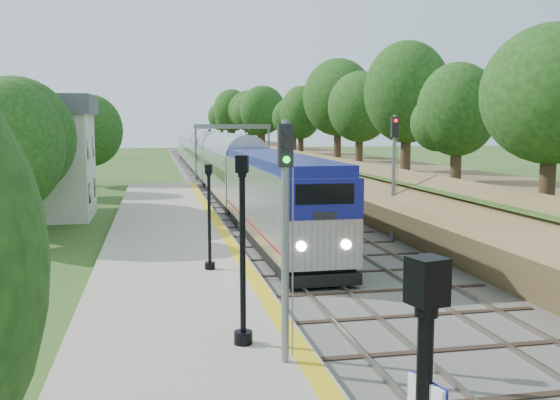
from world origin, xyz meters
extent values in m
plane|color=#2D4C19|center=(0.00, 0.00, 0.00)|extent=(320.00, 320.00, 0.00)
cube|color=#4C4944|center=(2.00, 60.00, 0.06)|extent=(9.50, 170.00, 0.12)
cube|color=gray|center=(-0.72, 60.00, 0.20)|extent=(0.08, 170.00, 0.16)
cube|color=gray|center=(0.72, 60.00, 0.20)|extent=(0.08, 170.00, 0.16)
cube|color=gray|center=(3.28, 60.00, 0.20)|extent=(0.08, 170.00, 0.16)
cube|color=gray|center=(4.72, 60.00, 0.20)|extent=(0.08, 170.00, 0.16)
cube|color=#A49984|center=(-5.20, 16.00, 0.19)|extent=(6.40, 68.00, 0.38)
cube|color=gold|center=(-2.35, 16.00, 0.39)|extent=(0.55, 68.00, 0.01)
cube|color=brown|center=(11.50, 60.00, 1.50)|extent=(9.00, 170.00, 3.00)
cube|color=brown|center=(7.60, 60.00, 1.30)|extent=(4.47, 170.00, 4.54)
cylinder|color=#332316|center=(10.00, 10.00, 4.31)|extent=(0.60, 0.60, 2.62)
sphere|color=black|center=(10.00, 10.00, 7.88)|extent=(5.70, 5.70, 5.70)
cylinder|color=#332316|center=(10.00, 60.00, 4.31)|extent=(0.60, 0.60, 2.62)
sphere|color=black|center=(10.00, 60.00, 7.88)|extent=(5.70, 5.70, 5.70)
cylinder|color=#332316|center=(10.00, 110.00, 4.31)|extent=(0.60, 0.60, 2.62)
sphere|color=black|center=(10.00, 110.00, 7.88)|extent=(5.70, 5.70, 5.70)
cube|color=silver|center=(-14.00, 30.00, 3.40)|extent=(8.00, 6.00, 6.80)
cube|color=#4D5054|center=(-14.00, 30.00, 7.40)|extent=(8.60, 6.60, 1.20)
cube|color=black|center=(-9.99, 28.20, 1.80)|extent=(0.05, 1.10, 1.30)
cube|color=black|center=(-9.99, 31.80, 1.80)|extent=(0.05, 1.10, 1.30)
cube|color=black|center=(-9.99, 28.20, 4.60)|extent=(0.05, 1.10, 1.30)
cube|color=black|center=(-9.99, 31.80, 4.60)|extent=(0.05, 1.10, 1.30)
cylinder|color=slate|center=(-1.50, 55.00, 3.10)|extent=(0.24, 0.24, 6.20)
cylinder|color=slate|center=(6.50, 55.00, 3.10)|extent=(0.24, 0.24, 6.20)
cube|color=slate|center=(2.50, 55.00, 5.95)|extent=(8.40, 0.25, 0.50)
cube|color=black|center=(0.00, 54.85, 5.20)|extent=(0.30, 0.20, 0.90)
cube|color=black|center=(4.00, 54.85, 5.20)|extent=(0.30, 0.20, 0.90)
cylinder|color=#332316|center=(-12.00, 26.00, 1.22)|extent=(0.60, 0.60, 2.45)
sphere|color=black|center=(-12.00, 26.00, 4.55)|extent=(5.32, 5.32, 5.32)
cylinder|color=#332316|center=(-12.00, 42.00, 1.22)|extent=(0.60, 0.60, 2.45)
sphere|color=black|center=(-12.00, 42.00, 4.55)|extent=(5.32, 5.32, 5.32)
cube|color=black|center=(0.00, 17.28, 0.57)|extent=(2.70, 16.91, 0.59)
cube|color=#B7BAC1|center=(0.00, 17.28, 2.53)|extent=(2.94, 17.62, 3.33)
cube|color=navy|center=(0.00, 17.28, 4.41)|extent=(2.82, 16.91, 0.43)
cube|color=navy|center=(0.00, 8.44, 3.46)|extent=(2.91, 0.10, 1.47)
cube|color=black|center=(0.00, 8.40, 3.66)|extent=(2.15, 0.06, 0.73)
cube|color=maroon|center=(0.00, 17.28, 1.41)|extent=(2.96, 17.26, 0.10)
cube|color=#B7BAC1|center=(0.00, 36.47, 2.19)|extent=(2.94, 19.57, 3.82)
cube|color=#B7BAC1|center=(0.00, 56.65, 2.19)|extent=(2.94, 19.57, 3.82)
cube|color=#B7BAC1|center=(0.00, 76.82, 2.19)|extent=(2.94, 19.57, 3.82)
cube|color=#B7BAC1|center=(0.00, 96.99, 2.19)|extent=(2.94, 19.57, 3.82)
cube|color=black|center=(-3.63, -7.94, 4.76)|extent=(0.35, 0.35, 0.41)
cube|color=silver|center=(-3.63, -7.94, 4.76)|extent=(0.25, 0.25, 0.31)
cylinder|color=black|center=(-3.72, 2.88, 0.55)|extent=(0.49, 0.49, 0.33)
cylinder|color=black|center=(-3.72, 2.88, 2.71)|extent=(0.16, 0.16, 4.33)
cube|color=black|center=(-3.72, 2.88, 5.10)|extent=(0.38, 0.38, 0.44)
cube|color=silver|center=(-3.72, 2.88, 5.10)|extent=(0.27, 0.27, 0.33)
cylinder|color=black|center=(-3.83, 11.62, 0.52)|extent=(0.41, 0.41, 0.28)
cylinder|color=black|center=(-3.83, 11.62, 2.35)|extent=(0.13, 0.13, 3.67)
cube|color=black|center=(-3.83, 11.62, 4.37)|extent=(0.32, 0.32, 0.38)
cube|color=silver|center=(-3.83, 11.62, 4.37)|extent=(0.23, 0.23, 0.28)
cylinder|color=slate|center=(-2.90, 1.43, 3.30)|extent=(0.18, 0.18, 5.84)
cube|color=black|center=(-2.90, 1.43, 5.61)|extent=(0.34, 0.22, 1.01)
cylinder|color=#0CE526|center=(-2.90, 1.30, 5.61)|extent=(0.16, 0.06, 0.16)
cylinder|color=slate|center=(6.20, 17.50, 3.37)|extent=(0.19, 0.19, 6.49)
cube|color=black|center=(6.20, 17.50, 5.98)|extent=(0.36, 0.23, 1.05)
cylinder|color=#FF0C0C|center=(6.20, 17.36, 5.98)|extent=(0.17, 0.06, 0.17)
camera|label=1|loc=(-5.89, -12.79, 6.08)|focal=40.00mm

